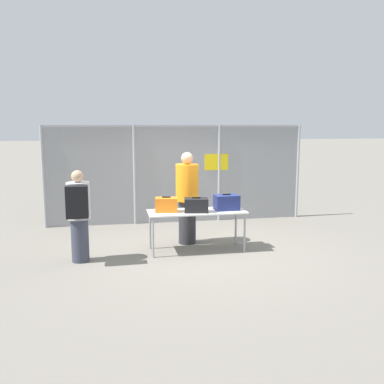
% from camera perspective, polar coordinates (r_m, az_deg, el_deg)
% --- Properties ---
extents(ground_plane, '(120.00, 120.00, 0.00)m').
position_cam_1_polar(ground_plane, '(8.38, 0.80, -7.70)').
color(ground_plane, slate).
extents(fence_section, '(6.39, 0.07, 2.39)m').
position_cam_1_polar(fence_section, '(10.52, -1.88, 2.66)').
color(fence_section, '#9EA0A5').
rests_on(fence_section, ground_plane).
extents(inspection_table, '(1.85, 0.69, 0.78)m').
position_cam_1_polar(inspection_table, '(8.16, 0.63, -2.98)').
color(inspection_table, silver).
rests_on(inspection_table, ground_plane).
extents(suitcase_orange, '(0.45, 0.33, 0.29)m').
position_cam_1_polar(suitcase_orange, '(8.06, -3.43, -1.71)').
color(suitcase_orange, orange).
rests_on(suitcase_orange, inspection_table).
extents(suitcase_black, '(0.49, 0.37, 0.28)m').
position_cam_1_polar(suitcase_black, '(8.02, 0.57, -1.76)').
color(suitcase_black, black).
rests_on(suitcase_black, inspection_table).
extents(suitcase_navy, '(0.47, 0.34, 0.31)m').
position_cam_1_polar(suitcase_navy, '(8.26, 4.62, -1.39)').
color(suitcase_navy, navy).
rests_on(suitcase_navy, inspection_table).
extents(traveler_hooded, '(0.40, 0.62, 1.63)m').
position_cam_1_polar(traveler_hooded, '(7.68, -14.88, -2.66)').
color(traveler_hooded, '#383D4C').
rests_on(traveler_hooded, ground_plane).
extents(security_worker_near, '(0.46, 0.46, 1.86)m').
position_cam_1_polar(security_worker_near, '(8.63, -0.65, -0.64)').
color(security_worker_near, '#2D2D33').
rests_on(security_worker_near, ground_plane).
extents(utility_trailer, '(3.80, 1.93, 0.71)m').
position_cam_1_polar(utility_trailer, '(12.57, 3.80, -0.16)').
color(utility_trailer, silver).
rests_on(utility_trailer, ground_plane).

